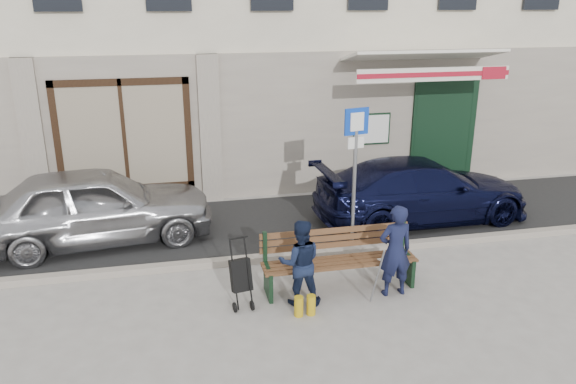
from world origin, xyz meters
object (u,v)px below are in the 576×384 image
object	(u,v)px
car_navy	(422,190)
woman	(300,262)
stroller	(241,277)
car_silver	(95,206)
parking_sign	(355,156)
bench	(337,261)
man	(395,251)

from	to	relation	value
car_navy	woman	bearing A→B (deg)	127.95
stroller	car_silver	bearing A→B (deg)	118.04
car_navy	car_silver	bearing A→B (deg)	85.29
car_navy	woman	size ratio (longest dim) A/B	3.34
parking_sign	bench	xyz separation A→B (m)	(-0.78, -1.56, -1.22)
parking_sign	car_silver	bearing A→B (deg)	153.89
car_silver	parking_sign	size ratio (longest dim) A/B	1.66
car_navy	bench	distance (m)	3.50
parking_sign	stroller	size ratio (longest dim) A/B	2.47
parking_sign	woman	size ratio (longest dim) A/B	1.92
parking_sign	bench	size ratio (longest dim) A/B	1.05
bench	stroller	world-z (taller)	stroller
bench	stroller	distance (m)	1.51
car_navy	woman	xyz separation A→B (m)	(-3.17, -2.73, 0.02)
car_silver	bench	distance (m)	4.62
parking_sign	man	bearing A→B (deg)	-102.43
car_silver	bench	xyz separation A→B (m)	(3.79, -2.63, -0.26)
parking_sign	stroller	bearing A→B (deg)	-155.61
man	woman	xyz separation A→B (m)	(-1.45, 0.04, -0.06)
car_silver	man	size ratio (longest dim) A/B	2.92
car_silver	stroller	size ratio (longest dim) A/B	4.12
car_navy	man	size ratio (longest dim) A/B	3.04
woman	bench	bearing A→B (deg)	-146.75
car_navy	woman	world-z (taller)	woman
car_silver	car_navy	bearing A→B (deg)	-98.89
parking_sign	man	world-z (taller)	parking_sign
woman	stroller	world-z (taller)	woman
man	woman	size ratio (longest dim) A/B	1.10
parking_sign	bench	bearing A→B (deg)	-129.45
woman	parking_sign	bearing A→B (deg)	-119.68
car_silver	stroller	distance (m)	3.64
woman	car_silver	bearing A→B (deg)	-35.44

